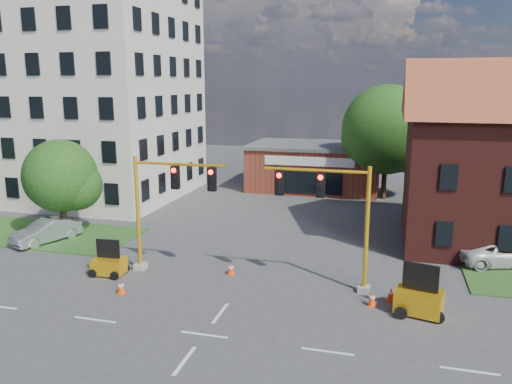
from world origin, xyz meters
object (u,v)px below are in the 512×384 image
(trailer_east, at_px, (419,299))
(pickup_white, at_px, (504,253))
(trailer_west, at_px, (109,264))
(signal_mast_east, at_px, (333,212))
(signal_mast_west, at_px, (166,201))

(trailer_east, bearing_deg, pickup_white, 71.26)
(trailer_west, height_order, pickup_white, trailer_west)
(signal_mast_east, bearing_deg, pickup_white, 33.11)
(signal_mast_west, bearing_deg, pickup_white, 18.28)
(pickup_white, bearing_deg, trailer_east, 130.41)
(signal_mast_west, bearing_deg, trailer_east, -8.01)
(signal_mast_east, relative_size, trailer_east, 2.78)
(trailer_east, bearing_deg, signal_mast_west, -174.28)
(signal_mast_west, xyz_separation_m, pickup_white, (17.66, 5.83, -3.21))
(signal_mast_east, distance_m, trailer_west, 12.06)
(signal_mast_east, bearing_deg, trailer_east, -23.78)
(signal_mast_west, height_order, pickup_white, signal_mast_west)
(signal_mast_west, relative_size, trailer_east, 2.78)
(signal_mast_west, height_order, signal_mast_east, same)
(trailer_east, bearing_deg, trailer_west, -168.36)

